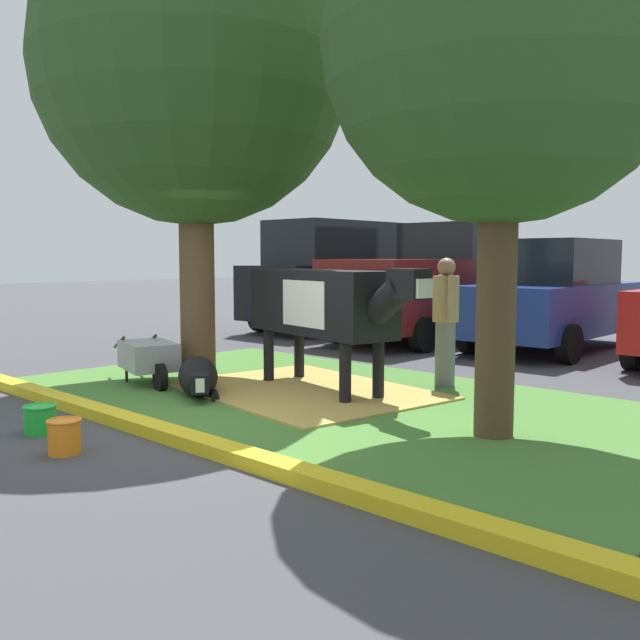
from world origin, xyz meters
TOP-DOWN VIEW (x-y plane):
  - ground_plane at (0.00, 0.00)m, footprint 80.00×80.00m
  - grass_island at (0.23, 1.72)m, footprint 8.38×4.57m
  - curb_yellow at (0.23, -0.71)m, footprint 9.58×0.24m
  - hay_bedding at (-0.33, 1.76)m, footprint 3.51×2.83m
  - shade_tree_left at (-2.02, 1.38)m, footprint 4.22×4.22m
  - shade_tree_right at (2.49, 1.48)m, footprint 3.30×3.30m
  - cow_holstein at (-0.13, 1.94)m, footprint 3.10×1.15m
  - calf_lying at (-1.12, 0.72)m, footprint 1.26×1.02m
  - person_handler at (0.74, 3.30)m, footprint 0.43×0.37m
  - wheelbarrow at (-2.16, 0.68)m, footprint 1.61×0.90m
  - bucket_green at (-0.74, -1.43)m, footprint 0.32×0.32m
  - bucket_orange at (0.08, -1.59)m, footprint 0.30×0.30m
  - suv_black at (-5.13, 7.61)m, footprint 2.19×4.64m
  - pickup_truck_maroon at (-2.42, 7.66)m, footprint 2.30×5.44m
  - sedan_blue at (0.15, 7.75)m, footprint 2.09×4.43m

SIDE VIEW (x-z plane):
  - ground_plane at x=0.00m, z-range 0.00..0.00m
  - grass_island at x=0.23m, z-range 0.00..0.02m
  - hay_bedding at x=-0.33m, z-range 0.01..0.04m
  - curb_yellow at x=0.23m, z-range 0.00..0.12m
  - bucket_green at x=-0.74m, z-range 0.01..0.29m
  - bucket_orange at x=0.08m, z-range 0.01..0.31m
  - calf_lying at x=-1.12m, z-range 0.00..0.48m
  - wheelbarrow at x=-2.16m, z-range 0.07..0.70m
  - person_handler at x=0.74m, z-range 0.07..1.76m
  - sedan_blue at x=0.15m, z-range -0.03..1.99m
  - pickup_truck_maroon at x=-2.42m, z-range -0.10..2.32m
  - cow_holstein at x=-0.13m, z-range 0.33..1.92m
  - suv_black at x=-5.13m, z-range 0.01..2.53m
  - shade_tree_right at x=2.49m, z-range 0.97..6.27m
  - shade_tree_left at x=-2.02m, z-range 1.04..7.38m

